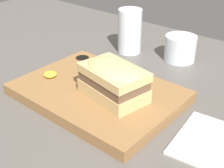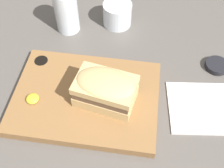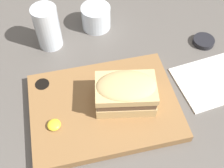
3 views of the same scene
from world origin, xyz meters
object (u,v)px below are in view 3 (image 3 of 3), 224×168
at_px(wine_glass, 96,18).
at_px(napkin, 218,79).
at_px(sandwich, 126,92).
at_px(serving_board, 104,106).
at_px(condiment_dish, 204,41).
at_px(water_glass, 48,30).

xyz_separation_m(wine_glass, napkin, (0.26, -0.26, -0.03)).
xyz_separation_m(sandwich, wine_glass, (-0.01, 0.29, -0.03)).
relative_size(serving_board, condiment_dish, 5.70).
height_order(water_glass, wine_glass, water_glass).
height_order(wine_glass, napkin, wine_glass).
bearing_deg(condiment_dish, serving_board, -154.63).
bearing_deg(napkin, condiment_dish, 83.08).
bearing_deg(sandwich, serving_board, 173.32).
relative_size(sandwich, water_glass, 1.19).
relative_size(napkin, condiment_dish, 3.81).
xyz_separation_m(water_glass, condiment_dish, (0.41, -0.09, -0.05)).
bearing_deg(condiment_dish, wine_glass, 154.35).
bearing_deg(napkin, sandwich, -173.95).
xyz_separation_m(water_glass, napkin, (0.40, -0.22, -0.05)).
bearing_deg(water_glass, napkin, -28.85).
bearing_deg(sandwich, condiment_dish, 30.22).
xyz_separation_m(sandwich, napkin, (0.25, 0.03, -0.06)).
bearing_deg(water_glass, wine_glass, 17.16).
bearing_deg(sandwich, wine_glass, 92.36).
xyz_separation_m(serving_board, water_glass, (-0.10, 0.24, 0.04)).
distance_m(sandwich, napkin, 0.26).
bearing_deg(serving_board, wine_glass, 82.56).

